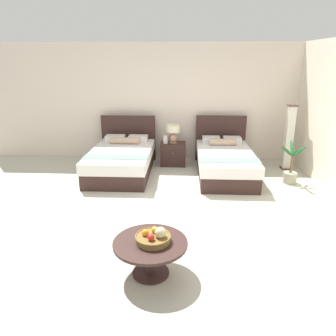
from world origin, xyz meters
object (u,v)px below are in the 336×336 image
Objects in this scene: vase at (165,139)px; floor_lamp_corner at (289,138)px; bed_near_window at (122,160)px; table_lamp at (173,131)px; fruit_bowl at (154,237)px; bed_near_corner at (225,161)px; coffee_table at (150,249)px; nightstand at (173,154)px; potted_palm at (291,171)px.

floor_lamp_corner is at bearing -2.90° from vase.
bed_near_window is at bearing -173.11° from floor_lamp_corner.
table_lamp is 1.03× the size of fruit_bowl.
bed_near_corner is (2.25, 0.00, -0.01)m from bed_near_window.
floor_lamp_corner is (1.46, 0.45, 0.43)m from bed_near_corner.
bed_near_window is 2.51× the size of coffee_table.
fruit_bowl reaches higher than nightstand.
coffee_table is at bearing -74.42° from bed_near_window.
fruit_bowl is (0.10, -4.15, -0.14)m from vase.
vase is 2.78m from floor_lamp_corner.
table_lamp is (1.11, 0.65, 0.51)m from bed_near_window.
table_lamp reaches higher than potted_palm.
coffee_table is at bearing -124.10° from floor_lamp_corner.
coffee_table is at bearing -177.41° from fruit_bowl.
table_lamp is at bearing 18.71° from vase.
vase is (-0.18, -0.04, 0.36)m from nightstand.
table_lamp is at bearing 175.59° from floor_lamp_corner.
bed_near_corner is at bearing 160.31° from potted_palm.
bed_near_window is 3.70m from coffee_table.
potted_palm is at bearing -24.49° from table_lamp.
potted_palm reaches higher than fruit_bowl.
vase is at bearing -161.29° from table_lamp.
bed_near_window is 1.38m from table_lamp.
bed_near_window is 1.27m from nightstand.
bed_near_corner is at bearing 70.57° from coffee_table.
floor_lamp_corner is (2.68, 4.01, 0.24)m from fruit_bowl.
table_lamp is (-1.14, 0.65, 0.51)m from bed_near_corner.
fruit_bowl is at bearing -123.73° from floor_lamp_corner.
bed_near_window is at bearing -150.39° from nightstand.
bed_near_window is at bearing -179.92° from bed_near_corner.
bed_near_corner is 1.58m from floor_lamp_corner.
bed_near_corner reaches higher than vase.
coffee_table is 4.01m from potted_palm.
coffee_table is at bearing -129.28° from potted_palm.
nightstand is 2.65m from floor_lamp_corner.
table_lamp reaches higher than coffee_table.
table_lamp is at bearing 88.45° from coffee_table.
floor_lamp_corner is at bearing 79.05° from potted_palm.
fruit_bowl is 4.83m from floor_lamp_corner.
potted_palm is at bearing -24.10° from nightstand.
floor_lamp_corner is at bearing 6.89° from bed_near_window.
table_lamp is 4.24m from coffee_table.
floor_lamp_corner reaches higher than nightstand.
fruit_bowl is 0.28× the size of floor_lamp_corner.
bed_near_corner is 1.52× the size of floor_lamp_corner.
bed_near_corner is 3.76× the size of nightstand.
nightstand is at bearing 176.03° from floor_lamp_corner.
bed_near_corner is 1.41m from table_lamp.
potted_palm is at bearing -7.36° from bed_near_window.
nightstand is 0.54m from table_lamp.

